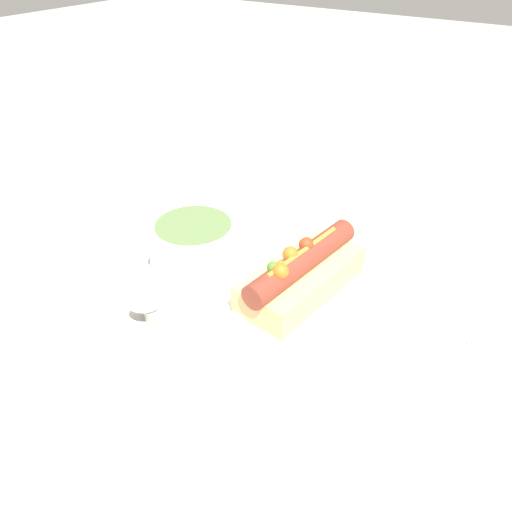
{
  "coord_description": "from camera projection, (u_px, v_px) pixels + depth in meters",
  "views": [
    {
      "loc": [
        -0.39,
        -0.26,
        0.37
      ],
      "look_at": [
        0.0,
        0.0,
        0.05
      ],
      "focal_mm": 35.0,
      "sensor_mm": 36.0,
      "label": 1
    }
  ],
  "objects": [
    {
      "name": "dinner_plate",
      "position": [
        256.0,
        284.0,
        0.59
      ],
      "size": [
        0.27,
        0.27,
        0.02
      ],
      "color": "white",
      "rests_on": "ground_plane"
    },
    {
      "name": "hot_dog",
      "position": [
        301.0,
        273.0,
        0.55
      ],
      "size": [
        0.17,
        0.09,
        0.06
      ],
      "rotation": [
        0.0,
        0.0,
        -0.12
      ],
      "color": "#E5C17F",
      "rests_on": "dinner_plate"
    },
    {
      "name": "spoon",
      "position": [
        165.0,
        308.0,
        0.53
      ],
      "size": [
        0.08,
        0.15,
        0.01
      ],
      "rotation": [
        0.0,
        0.0,
        2.01
      ],
      "color": "#B7B7BC",
      "rests_on": "dinner_plate"
    },
    {
      "name": "soup_bowl",
      "position": [
        195.0,
        244.0,
        0.58
      ],
      "size": [
        0.11,
        0.11,
        0.06
      ],
      "color": "white",
      "rests_on": "dinner_plate"
    },
    {
      "name": "ground_plane",
      "position": [
        256.0,
        291.0,
        0.59
      ],
      "size": [
        4.0,
        4.0,
        0.0
      ],
      "primitive_type": "plane",
      "color": "#BCB7AD"
    }
  ]
}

